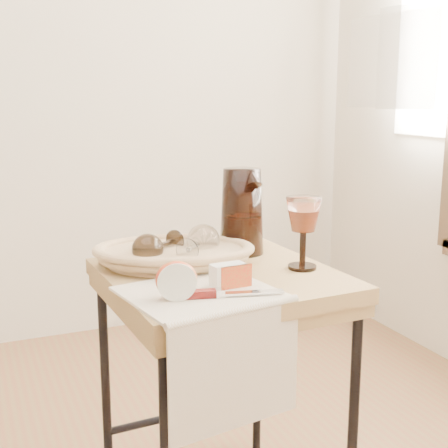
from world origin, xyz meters
name	(u,v)px	position (x,y,z in m)	size (l,w,h in m)	color
side_table	(221,400)	(0.57, 0.37, 0.33)	(0.52, 0.52, 0.66)	brown
tea_towel	(200,293)	(0.47, 0.24, 0.66)	(0.30, 0.27, 0.01)	silver
bread_basket	(174,256)	(0.49, 0.47, 0.68)	(0.35, 0.24, 0.05)	#94774C
goblet_lying_a	(160,246)	(0.45, 0.48, 0.71)	(0.12, 0.08, 0.08)	#392B1C
goblet_lying_b	(197,244)	(0.54, 0.45, 0.71)	(0.13, 0.08, 0.08)	white
pitcher	(242,211)	(0.69, 0.52, 0.77)	(0.16, 0.24, 0.26)	black
wine_goblet	(303,233)	(0.76, 0.32, 0.75)	(0.09, 0.09, 0.18)	white
apple_half	(176,280)	(0.41, 0.22, 0.70)	(0.09, 0.04, 0.08)	#C5000C
apple_wedge	(228,275)	(0.53, 0.25, 0.69)	(0.07, 0.04, 0.05)	white
table_knife	(224,292)	(0.50, 0.19, 0.67)	(0.23, 0.02, 0.02)	silver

